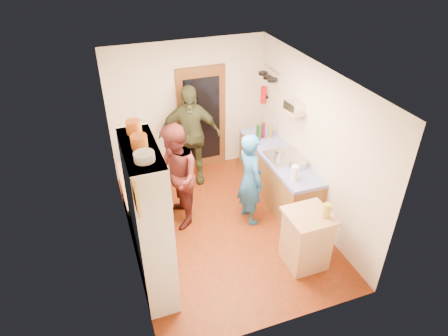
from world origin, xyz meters
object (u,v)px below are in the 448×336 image
island_base (306,240)px  person_left (177,176)px  hutch_body (150,222)px  right_counter_base (277,177)px  person_back (191,135)px  person_hob (252,179)px

island_base → person_left: person_left is taller
hutch_body → person_left: 1.42m
right_counter_base → person_left: bearing=-178.2°
island_base → person_back: person_back is taller
hutch_body → right_counter_base: (2.50, 1.30, -0.68)m
hutch_body → person_hob: bearing=25.2°
right_counter_base → person_back: 1.76m
right_counter_base → island_base: bearing=-102.2°
island_base → person_hob: person_hob is taller
hutch_body → right_counter_base: size_ratio=1.00×
person_back → right_counter_base: bearing=-23.8°
island_base → person_hob: bearing=105.8°
right_counter_base → person_left: person_left is taller
person_left → person_back: 1.23m
hutch_body → person_back: hutch_body is taller
person_hob → person_left: person_left is taller
hutch_body → island_base: bearing=-9.4°
right_counter_base → hutch_body: bearing=-152.5°
person_left → person_back: size_ratio=0.92×
person_back → person_hob: bearing=-53.0°
hutch_body → island_base: size_ratio=2.56×
person_hob → person_back: size_ratio=0.83×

